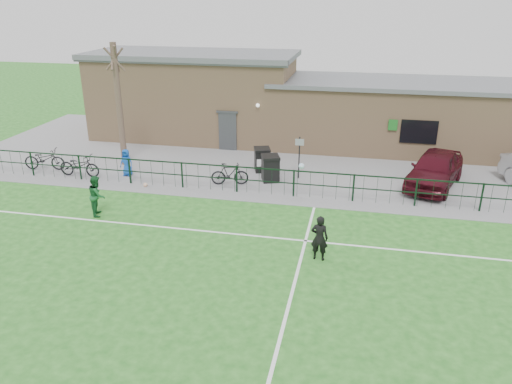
% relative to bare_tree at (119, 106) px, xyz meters
% --- Properties ---
extents(ground, '(90.00, 90.00, 0.00)m').
position_rel_bare_tree_xyz_m(ground, '(8.00, -10.50, -3.00)').
color(ground, '#1E5C1B').
rests_on(ground, ground).
extents(paving_strip, '(34.00, 13.00, 0.02)m').
position_rel_bare_tree_xyz_m(paving_strip, '(8.00, 3.00, -2.99)').
color(paving_strip, slate).
rests_on(paving_strip, ground).
extents(pitch_line_touch, '(28.00, 0.10, 0.01)m').
position_rel_bare_tree_xyz_m(pitch_line_touch, '(8.00, -2.70, -3.00)').
color(pitch_line_touch, white).
rests_on(pitch_line_touch, ground).
extents(pitch_line_mid, '(28.00, 0.10, 0.01)m').
position_rel_bare_tree_xyz_m(pitch_line_mid, '(8.00, -6.50, -3.00)').
color(pitch_line_mid, white).
rests_on(pitch_line_mid, ground).
extents(pitch_line_perp, '(0.10, 16.00, 0.01)m').
position_rel_bare_tree_xyz_m(pitch_line_perp, '(10.00, -10.50, -3.00)').
color(pitch_line_perp, white).
rests_on(pitch_line_perp, ground).
extents(perimeter_fence, '(28.00, 0.10, 1.20)m').
position_rel_bare_tree_xyz_m(perimeter_fence, '(8.00, -2.50, -2.40)').
color(perimeter_fence, black).
rests_on(perimeter_fence, ground).
extents(bare_tree, '(0.30, 0.30, 6.00)m').
position_rel_bare_tree_xyz_m(bare_tree, '(0.00, 0.00, 0.00)').
color(bare_tree, '#4C382E').
rests_on(bare_tree, ground).
extents(wheelie_bin_left, '(0.91, 0.97, 1.06)m').
position_rel_bare_tree_xyz_m(wheelie_bin_left, '(7.04, 0.44, -2.45)').
color(wheelie_bin_left, black).
rests_on(wheelie_bin_left, paving_strip).
extents(wheelie_bin_right, '(0.98, 1.04, 1.12)m').
position_rel_bare_tree_xyz_m(wheelie_bin_right, '(7.68, -0.82, -2.42)').
color(wheelie_bin_right, black).
rests_on(wheelie_bin_right, paving_strip).
extents(sign_post, '(0.08, 0.08, 2.00)m').
position_rel_bare_tree_xyz_m(sign_post, '(8.92, -0.24, -1.98)').
color(sign_post, black).
rests_on(sign_post, paving_strip).
extents(car_maroon, '(3.30, 4.99, 1.58)m').
position_rel_bare_tree_xyz_m(car_maroon, '(15.00, 0.07, -2.19)').
color(car_maroon, '#400B14').
rests_on(car_maroon, paving_strip).
extents(bicycle_a, '(2.10, 0.99, 1.06)m').
position_rel_bare_tree_xyz_m(bicycle_a, '(-3.44, -1.60, -2.45)').
color(bicycle_a, black).
rests_on(bicycle_a, paving_strip).
extents(bicycle_c, '(2.02, 0.71, 1.06)m').
position_rel_bare_tree_xyz_m(bicycle_c, '(-1.25, -2.12, -2.45)').
color(bicycle_c, black).
rests_on(bicycle_c, paving_strip).
extents(bicycle_d, '(1.76, 0.86, 1.02)m').
position_rel_bare_tree_xyz_m(bicycle_d, '(5.98, -1.72, -2.47)').
color(bicycle_d, black).
rests_on(bicycle_d, paving_strip).
extents(spectator_child, '(0.65, 0.44, 1.29)m').
position_rel_bare_tree_xyz_m(spectator_child, '(0.88, -1.55, -2.34)').
color(spectator_child, '#134BB3').
rests_on(spectator_child, paving_strip).
extents(goalkeeper_kick, '(1.46, 3.74, 2.12)m').
position_rel_bare_tree_xyz_m(goalkeeper_kick, '(10.53, -7.58, -2.19)').
color(goalkeeper_kick, black).
rests_on(goalkeeper_kick, ground).
extents(outfield_player, '(0.86, 0.95, 1.60)m').
position_rel_bare_tree_xyz_m(outfield_player, '(1.76, -5.92, -2.20)').
color(outfield_player, '#185528').
rests_on(outfield_player, ground).
extents(ball_ground, '(0.19, 0.19, 0.19)m').
position_rel_bare_tree_xyz_m(ball_ground, '(2.32, -2.75, -2.90)').
color(ball_ground, silver).
rests_on(ball_ground, ground).
extents(clubhouse, '(24.25, 5.40, 4.96)m').
position_rel_bare_tree_xyz_m(clubhouse, '(7.12, 6.00, -0.78)').
color(clubhouse, tan).
rests_on(clubhouse, ground).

